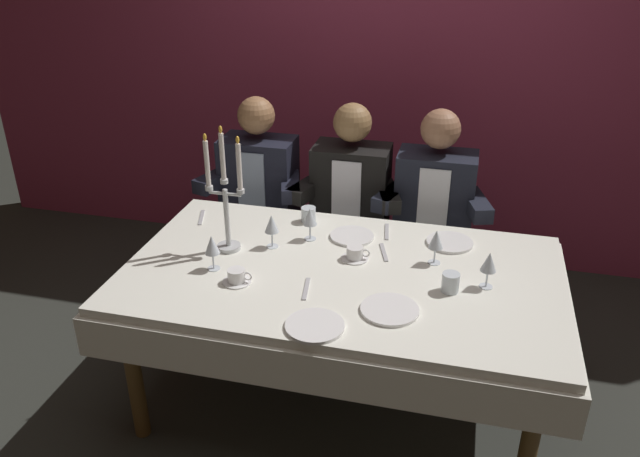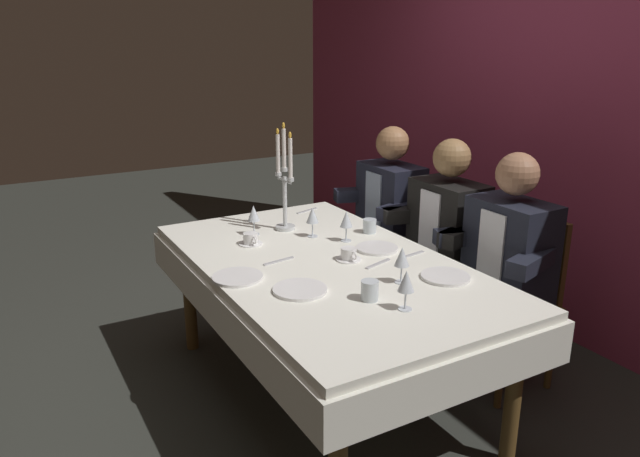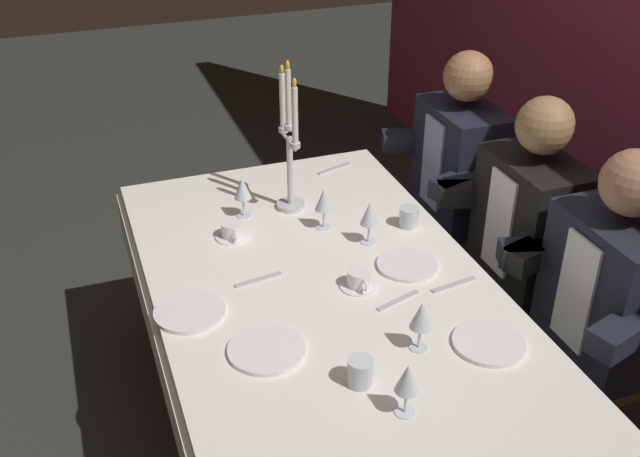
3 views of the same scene
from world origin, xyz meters
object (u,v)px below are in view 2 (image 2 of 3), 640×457
Objects in this scene: wine_glass_4 at (346,220)px; coffee_cup_1 at (251,239)px; wine_glass_0 at (254,214)px; seated_diner_0 at (391,205)px; dining_table at (325,284)px; dinner_plate_0 at (445,277)px; dinner_plate_2 at (238,277)px; dinner_plate_3 at (377,248)px; wine_glass_1 at (312,216)px; seated_diner_2 at (511,252)px; water_tumbler_1 at (370,226)px; wine_glass_3 at (402,258)px; dinner_plate_1 at (300,290)px; candelabra at (285,187)px; water_tumbler_0 at (370,290)px; wine_glass_2 at (406,283)px; coffee_cup_0 at (349,255)px; seated_diner_1 at (448,227)px.

coffee_cup_1 is (-0.20, -0.46, -0.09)m from wine_glass_4.
wine_glass_0 is 0.13× the size of seated_diner_0.
dining_table is 8.86× the size of dinner_plate_0.
seated_diner_0 reaches higher than dinner_plate_2.
dinner_plate_2 is 0.76m from dinner_plate_3.
wine_glass_4 is at bearing 37.67° from wine_glass_1.
dining_table is 0.95m from seated_diner_2.
wine_glass_1 is at bearing -107.14° from water_tumbler_1.
seated_diner_0 reaches higher than dinner_plate_3.
dinner_plate_0 is 0.24m from wine_glass_3.
dinner_plate_1 is at bearing -53.74° from water_tumbler_1.
candelabra is 7.13× the size of water_tumbler_0.
dining_table is at bearing -179.52° from wine_glass_2.
water_tumbler_1 reaches higher than coffee_cup_0.
wine_glass_2 reaches higher than coffee_cup_0.
seated_diner_2 is (0.08, 1.16, -0.01)m from dinner_plate_1.
wine_glass_2 is (0.17, -0.36, 0.11)m from dinner_plate_0.
candelabra is 0.51m from water_tumbler_1.
wine_glass_1 reaches higher than dinner_plate_1.
wine_glass_4 is 1.24× the size of coffee_cup_1.
wine_glass_2 is at bearing 25.82° from water_tumbler_0.
wine_glass_1 is (-0.81, -0.23, 0.11)m from dinner_plate_0.
candelabra is at bearing 157.53° from dinner_plate_1.
coffee_cup_1 is at bearing -152.71° from dining_table.
candelabra reaches higher than coffee_cup_1.
coffee_cup_0 is at bearing -47.03° from water_tumbler_1.
dining_table is at bearing -140.92° from dinner_plate_0.
wine_glass_2 reaches higher than water_tumbler_0.
wine_glass_3 is at bearing -8.58° from wine_glass_4.
seated_diner_2 is at bearing 43.11° from candelabra.
wine_glass_2 is 1.00× the size of wine_glass_3.
coffee_cup_0 is at bearing -74.82° from dinner_plate_3.
seated_diner_0 reaches higher than water_tumbler_1.
coffee_cup_1 is at bearing -155.23° from wine_glass_3.
wine_glass_3 is 0.60m from wine_glass_4.
seated_diner_2 reaches higher than water_tumbler_0.
seated_diner_0 is (-0.93, 1.16, -0.01)m from dinner_plate_1.
dinner_plate_2 is 0.18× the size of seated_diner_0.
dinner_plate_0 is at bearing 74.55° from wine_glass_3.
wine_glass_4 is (-0.65, -0.11, 0.11)m from dinner_plate_0.
dinner_plate_1 is 1.49m from seated_diner_0.
dinner_plate_3 is 0.70m from wine_glass_0.
dinner_plate_2 is (-0.45, -0.81, 0.00)m from dinner_plate_0.
dinner_plate_3 is 1.29× the size of wine_glass_2.
water_tumbler_0 reaches higher than dinner_plate_0.
water_tumbler_1 is at bearing 106.36° from dinner_plate_2.
dinner_plate_1 and dinner_plate_3 have the same top height.
water_tumbler_1 reaches higher than dining_table.
dinner_plate_1 is at bearing -71.44° from seated_diner_1.
dinner_plate_2 is at bearing -90.99° from dining_table.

